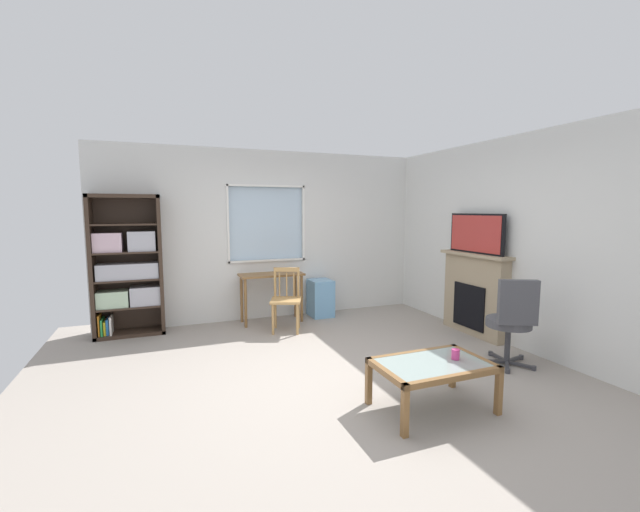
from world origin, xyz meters
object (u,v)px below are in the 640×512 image
at_px(desk_under_window, 271,282).
at_px(wooden_chair, 286,299).
at_px(plastic_drawer_unit, 321,298).
at_px(fireplace, 474,294).
at_px(tv, 476,233).
at_px(sippy_cup, 455,354).
at_px(coffee_table, 432,369).
at_px(bookshelf, 128,269).
at_px(office_chair, 512,318).

height_order(desk_under_window, wooden_chair, wooden_chair).
relative_size(plastic_drawer_unit, fireplace, 0.52).
distance_m(tv, sippy_cup, 2.46).
distance_m(fireplace, coffee_table, 2.45).
height_order(plastic_drawer_unit, coffee_table, plastic_drawer_unit).
relative_size(wooden_chair, tv, 0.94).
relative_size(desk_under_window, wooden_chair, 1.08).
bearing_deg(tv, fireplace, 0.00).
height_order(bookshelf, tv, bookshelf).
relative_size(plastic_drawer_unit, sippy_cup, 6.65).
height_order(tv, sippy_cup, tv).
xyz_separation_m(desk_under_window, tv, (2.45, -1.62, 0.79)).
xyz_separation_m(wooden_chair, tv, (2.37, -1.11, 0.94)).
xyz_separation_m(office_chair, coffee_table, (-1.39, -0.46, -0.19)).
height_order(bookshelf, wooden_chair, bookshelf).
xyz_separation_m(fireplace, tv, (-0.02, 0.00, 0.84)).
distance_m(wooden_chair, tv, 2.78).
height_order(desk_under_window, coffee_table, desk_under_window).
bearing_deg(bookshelf, office_chair, -35.55).
bearing_deg(wooden_chair, plastic_drawer_unit, 36.91).
xyz_separation_m(wooden_chair, plastic_drawer_unit, (0.75, 0.57, -0.16)).
relative_size(wooden_chair, plastic_drawer_unit, 1.50).
bearing_deg(plastic_drawer_unit, wooden_chair, -143.09).
height_order(office_chair, sippy_cup, office_chair).
relative_size(coffee_table, sippy_cup, 10.88).
bearing_deg(fireplace, bookshelf, 158.77).
height_order(fireplace, sippy_cup, fireplace).
bearing_deg(desk_under_window, bookshelf, 176.83).
height_order(bookshelf, desk_under_window, bookshelf).
bearing_deg(bookshelf, fireplace, -21.23).
relative_size(tv, coffee_table, 0.98).
height_order(desk_under_window, tv, tv).
bearing_deg(tv, bookshelf, 158.69).
bearing_deg(plastic_drawer_unit, desk_under_window, -176.56).
distance_m(coffee_table, sippy_cup, 0.25).
relative_size(bookshelf, tv, 2.01).
height_order(fireplace, tv, tv).
xyz_separation_m(plastic_drawer_unit, fireplace, (1.64, -1.67, 0.27)).
relative_size(plastic_drawer_unit, office_chair, 0.60).
bearing_deg(coffee_table, tv, 40.01).
bearing_deg(sippy_cup, office_chair, 22.28).
relative_size(desk_under_window, tv, 1.01).
relative_size(tv, sippy_cup, 10.69).
bearing_deg(wooden_chair, tv, -25.02).
xyz_separation_m(wooden_chair, coffee_table, (0.51, -2.67, -0.10)).
xyz_separation_m(fireplace, coffee_table, (-1.88, -1.56, -0.21)).
relative_size(desk_under_window, office_chair, 0.97).
relative_size(fireplace, tv, 1.20).
distance_m(plastic_drawer_unit, fireplace, 2.36).
bearing_deg(office_chair, wooden_chair, 130.66).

